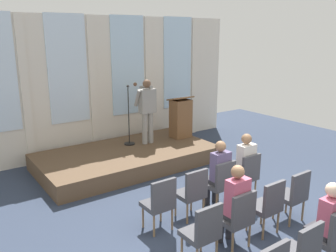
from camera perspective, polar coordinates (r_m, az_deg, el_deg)
ground_plane at (r=5.96m, az=14.26°, el=-18.04°), size 14.63×14.63×0.00m
rear_partition at (r=9.71m, az=-10.85°, el=6.79°), size 8.61×0.14×3.67m
stage_platform at (r=8.84m, az=-6.65°, el=-5.11°), size 4.27×2.29×0.39m
speaker at (r=9.06m, az=-3.45°, el=3.13°), size 0.50×0.69×1.67m
mic_stand at (r=9.13m, az=-6.32°, el=-0.94°), size 0.28×0.28×1.55m
lectern at (r=9.68m, az=2.07°, el=1.37°), size 0.60×0.48×1.16m
chair_r0_c0 at (r=5.86m, az=-1.31°, el=-12.10°), size 0.46×0.44×0.94m
chair_r0_c1 at (r=6.23m, az=3.97°, el=-10.44°), size 0.46×0.44×0.94m
chair_r0_c2 at (r=6.65m, az=8.59°, el=-8.91°), size 0.46×0.44×0.94m
audience_r0_c2 at (r=6.63m, az=8.16°, el=-7.16°), size 0.36×0.39×1.31m
chair_r0_c3 at (r=7.10m, az=12.60°, el=-7.52°), size 0.46×0.44×0.94m
audience_r0_c3 at (r=7.08m, az=12.21°, el=-5.80°), size 0.36×0.39×1.33m
chair_r1_c0 at (r=5.12m, az=5.74°, el=-16.50°), size 0.46×0.44×0.94m
chair_r1_c1 at (r=5.53m, az=11.25°, el=-14.15°), size 0.46×0.44×0.94m
audience_r1_c1 at (r=5.49m, az=10.74°, el=-11.97°), size 0.36×0.39×1.33m
chair_r1_c2 at (r=6.00m, az=15.86°, el=-12.06°), size 0.46×0.44×0.94m
chair_r1_c3 at (r=6.50m, az=19.72°, el=-10.22°), size 0.46×0.44×0.94m
chair_r2_c1 at (r=4.97m, az=20.72°, el=-18.49°), size 0.46×0.44×0.94m
chair_r2_c2 at (r=5.48m, az=24.90°, el=-15.62°), size 0.46×0.44×0.94m
audience_r2_c2 at (r=5.44m, az=24.33°, el=-13.73°), size 0.36×0.39×1.27m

